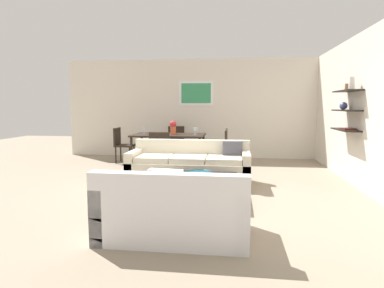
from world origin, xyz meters
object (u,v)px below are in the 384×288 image
at_px(loveseat_white, 174,211).
at_px(sofa_beige, 190,168).
at_px(dining_chair_head, 176,140).
at_px(decorative_bowl, 199,174).
at_px(dining_chair_right_near, 221,146).
at_px(wine_glass_head, 172,128).
at_px(apple_on_coffee_table, 180,173).
at_px(wine_glass_right_far, 196,129).
at_px(centerpiece_vase, 173,127).
at_px(coffee_table, 200,189).
at_px(dining_table, 169,137).
at_px(dining_chair_right_far, 222,144).
at_px(wine_glass_right_near, 195,130).
at_px(wine_glass_left_far, 144,129).
at_px(dining_chair_foot, 161,149).
at_px(dining_chair_left_far, 122,143).

bearing_deg(loveseat_white, sofa_beige, 93.88).
bearing_deg(dining_chair_head, decorative_bowl, -74.77).
distance_m(dining_chair_right_near, wine_glass_head, 1.47).
height_order(apple_on_coffee_table, dining_chair_head, dining_chair_head).
distance_m(wine_glass_right_far, centerpiece_vase, 0.56).
bearing_deg(wine_glass_right_far, centerpiece_vase, -173.49).
bearing_deg(coffee_table, dining_table, 109.75).
bearing_deg(sofa_beige, apple_on_coffee_table, -89.62).
relative_size(dining_chair_right_far, wine_glass_right_near, 4.99).
bearing_deg(dining_chair_right_far, wine_glass_left_far, -177.00).
height_order(decorative_bowl, apple_on_coffee_table, apple_on_coffee_table).
bearing_deg(dining_chair_right_far, dining_chair_foot, -138.37).
distance_m(decorative_bowl, dining_chair_left_far, 3.97).
relative_size(apple_on_coffee_table, wine_glass_right_far, 0.56).
relative_size(apple_on_coffee_table, wine_glass_head, 0.53).
distance_m(apple_on_coffee_table, wine_glass_head, 3.53).
height_order(sofa_beige, dining_chair_head, dining_chair_head).
relative_size(coffee_table, apple_on_coffee_table, 12.33).
distance_m(sofa_beige, dining_table, 2.00).
bearing_deg(wine_glass_left_far, wine_glass_right_far, 0.00).
relative_size(loveseat_white, wine_glass_right_far, 10.11).
bearing_deg(centerpiece_vase, wine_glass_right_near, -18.37).
bearing_deg(dining_chair_right_near, wine_glass_left_far, 169.77).
bearing_deg(wine_glass_right_near, wine_glass_left_far, 169.30).
distance_m(sofa_beige, decorative_bowl, 1.23).
relative_size(sofa_beige, dining_table, 1.29).
xyz_separation_m(wine_glass_head, centerpiece_vase, (0.10, -0.37, 0.05)).
xyz_separation_m(dining_chair_foot, dining_chair_head, (0.00, 1.80, 0.00)).
relative_size(sofa_beige, wine_glass_right_far, 13.88).
bearing_deg(dining_chair_right_far, dining_chair_right_near, -90.00).
bearing_deg(dining_chair_right_far, centerpiece_vase, -172.05).
bearing_deg(dining_table, decorative_bowl, -70.50).
bearing_deg(centerpiece_vase, decorative_bowl, -72.53).
height_order(sofa_beige, dining_chair_right_far, dining_chair_right_far).
distance_m(dining_table, dining_chair_left_far, 1.30).
xyz_separation_m(dining_chair_foot, dining_chair_right_near, (1.26, 0.68, 0.00)).
distance_m(dining_chair_head, wine_glass_right_near, 1.27).
relative_size(dining_chair_foot, wine_glass_right_near, 4.99).
relative_size(wine_glass_head, wine_glass_right_near, 0.96).
relative_size(dining_chair_head, centerpiece_vase, 2.73).
relative_size(dining_chair_right_far, wine_glass_left_far, 5.30).
height_order(sofa_beige, apple_on_coffee_table, sofa_beige).
height_order(coffee_table, wine_glass_right_far, wine_glass_right_far).
relative_size(wine_glass_left_far, wine_glass_right_near, 0.94).
bearing_deg(decorative_bowl, loveseat_white, -95.04).
distance_m(sofa_beige, apple_on_coffee_table, 1.18).
height_order(sofa_beige, coffee_table, sofa_beige).
xyz_separation_m(coffee_table, wine_glass_right_far, (-0.42, 3.11, 0.67)).
bearing_deg(dining_chair_right_far, wine_glass_head, 170.48).
relative_size(coffee_table, dining_chair_left_far, 1.25).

